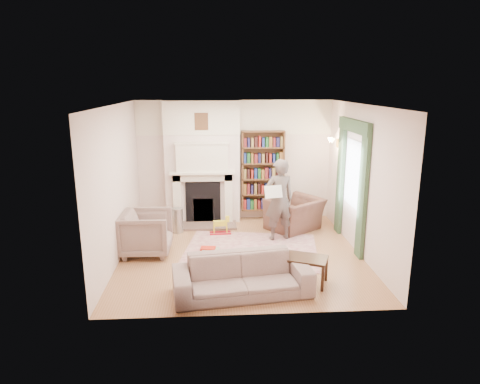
{
  "coord_description": "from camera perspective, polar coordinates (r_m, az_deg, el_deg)",
  "views": [
    {
      "loc": [
        -0.5,
        -7.64,
        3.16
      ],
      "look_at": [
        0.0,
        0.25,
        1.15
      ],
      "focal_mm": 32.0,
      "sensor_mm": 36.0,
      "label": 1
    }
  ],
  "objects": [
    {
      "name": "armchair_left",
      "position": [
        8.32,
        -12.33,
        -5.34
      ],
      "size": [
        0.93,
        0.91,
        0.83
      ],
      "primitive_type": "imported",
      "rotation": [
        0.0,
        0.0,
        1.55
      ],
      "color": "gray",
      "rests_on": "floor"
    },
    {
      "name": "newspaper",
      "position": [
        8.5,
        4.47,
        0.03
      ],
      "size": [
        0.38,
        0.18,
        0.24
      ],
      "primitive_type": "cube",
      "rotation": [
        -0.35,
        0.0,
        0.23
      ],
      "color": "silver",
      "rests_on": "man_reading"
    },
    {
      "name": "sofa",
      "position": [
        6.67,
        0.3,
        -11.09
      ],
      "size": [
        2.19,
        1.1,
        0.61
      ],
      "primitive_type": "imported",
      "rotation": [
        0.0,
        0.0,
        0.14
      ],
      "color": "#A49388",
      "rests_on": "floor"
    },
    {
      "name": "floor",
      "position": [
        8.29,
        0.11,
        -8.16
      ],
      "size": [
        4.5,
        4.5,
        0.0
      ],
      "primitive_type": "plane",
      "color": "#93603A",
      "rests_on": "ground"
    },
    {
      "name": "rocking_horse",
      "position": [
        9.23,
        -2.65,
        -4.46
      ],
      "size": [
        0.47,
        0.21,
        0.4
      ],
      "primitive_type": null,
      "rotation": [
        0.0,
        0.0,
        0.05
      ],
      "color": "yellow",
      "rests_on": "rug"
    },
    {
      "name": "curtain_right",
      "position": [
        9.36,
        13.24,
        1.79
      ],
      "size": [
        0.07,
        0.32,
        2.4
      ],
      "primitive_type": "cube",
      "color": "#2E452C",
      "rests_on": "floor"
    },
    {
      "name": "bookcase",
      "position": [
        10.03,
        3.04,
        2.83
      ],
      "size": [
        1.0,
        0.24,
        1.85
      ],
      "primitive_type": "cube",
      "color": "brown",
      "rests_on": "floor"
    },
    {
      "name": "rug",
      "position": [
        8.44,
        1.49,
        -7.7
      ],
      "size": [
        2.82,
        2.33,
        0.01
      ],
      "primitive_type": "cube",
      "rotation": [
        0.0,
        0.0,
        -0.16
      ],
      "color": "beige",
      "rests_on": "floor"
    },
    {
      "name": "game_box_lid",
      "position": [
        8.43,
        -4.28,
        -7.54
      ],
      "size": [
        0.31,
        0.22,
        0.05
      ],
      "primitive_type": "cube",
      "rotation": [
        0.0,
        0.0,
        -0.11
      ],
      "color": "red",
      "rests_on": "rug"
    },
    {
      "name": "window",
      "position": [
        8.67,
        14.86,
        2.4
      ],
      "size": [
        0.02,
        0.9,
        1.3
      ],
      "primitive_type": "cube",
      "color": "silver",
      "rests_on": "wall_right"
    },
    {
      "name": "board_game",
      "position": [
        8.33,
        -3.9,
        -7.87
      ],
      "size": [
        0.35,
        0.35,
        0.03
      ],
      "primitive_type": "cube",
      "rotation": [
        0.0,
        0.0,
        0.04
      ],
      "color": "#E6C851",
      "rests_on": "rug"
    },
    {
      "name": "man_reading",
      "position": [
        8.77,
        5.24,
        -1.06
      ],
      "size": [
        0.7,
        0.54,
        1.7
      ],
      "primitive_type": "imported",
      "rotation": [
        0.0,
        0.0,
        3.37
      ],
      "color": "#524641",
      "rests_on": "floor"
    },
    {
      "name": "fireplace",
      "position": [
        9.86,
        -5.03,
        3.84
      ],
      "size": [
        1.7,
        0.58,
        2.8
      ],
      "color": "beige",
      "rests_on": "floor"
    },
    {
      "name": "wall_left",
      "position": [
        8.04,
        -16.11,
        1.04
      ],
      "size": [
        0.0,
        4.5,
        4.5
      ],
      "primitive_type": "plane",
      "rotation": [
        1.57,
        0.0,
        1.57
      ],
      "color": "beige",
      "rests_on": "floor"
    },
    {
      "name": "wall_right",
      "position": [
        8.31,
        15.79,
        1.49
      ],
      "size": [
        0.0,
        4.5,
        4.5
      ],
      "primitive_type": "plane",
      "rotation": [
        1.57,
        0.0,
        -1.57
      ],
      "color": "beige",
      "rests_on": "floor"
    },
    {
      "name": "wall_front",
      "position": [
        5.7,
        1.59,
        -3.75
      ],
      "size": [
        4.5,
        0.0,
        4.5
      ],
      "primitive_type": "plane",
      "rotation": [
        -1.57,
        0.0,
        0.0
      ],
      "color": "beige",
      "rests_on": "floor"
    },
    {
      "name": "wall_back",
      "position": [
        10.06,
        -0.72,
        4.18
      ],
      "size": [
        4.5,
        0.0,
        4.5
      ],
      "primitive_type": "plane",
      "rotation": [
        1.57,
        0.0,
        0.0
      ],
      "color": "beige",
      "rests_on": "floor"
    },
    {
      "name": "armchair_reading",
      "position": [
        9.55,
        7.3,
        -2.94
      ],
      "size": [
        1.44,
        1.41,
        0.71
      ],
      "primitive_type": "imported",
      "rotation": [
        0.0,
        0.0,
        3.77
      ],
      "color": "#4C2E28",
      "rests_on": "floor"
    },
    {
      "name": "coffee_table",
      "position": [
        7.12,
        8.6,
        -10.25
      ],
      "size": [
        0.82,
        0.69,
        0.45
      ],
      "primitive_type": null,
      "rotation": [
        0.0,
        0.0,
        -0.4
      ],
      "color": "black",
      "rests_on": "floor"
    },
    {
      "name": "ceiling",
      "position": [
        7.67,
        0.12,
        11.57
      ],
      "size": [
        4.5,
        4.5,
        0.0
      ],
      "primitive_type": "plane",
      "rotation": [
        3.14,
        0.0,
        0.0
      ],
      "color": "white",
      "rests_on": "wall_back"
    },
    {
      "name": "curtain_left",
      "position": [
        8.07,
        16.05,
        -0.37
      ],
      "size": [
        0.07,
        0.32,
        2.4
      ],
      "primitive_type": "cube",
      "color": "#2E452C",
      "rests_on": "floor"
    },
    {
      "name": "comic_annuals",
      "position": [
        7.89,
        1.3,
        -9.21
      ],
      "size": [
        0.7,
        0.62,
        0.02
      ],
      "color": "red",
      "rests_on": "rug"
    },
    {
      "name": "paraffin_heater",
      "position": [
        9.4,
        -8.33,
        -3.76
      ],
      "size": [
        0.28,
        0.28,
        0.55
      ],
      "primitive_type": "cylinder",
      "rotation": [
        0.0,
        0.0,
        -0.17
      ],
      "color": "#9EA1A5",
      "rests_on": "floor"
    },
    {
      "name": "wall_sconce",
      "position": [
        9.57,
        11.81,
        6.39
      ],
      "size": [
        0.2,
        0.24,
        0.24
      ],
      "primitive_type": null,
      "color": "gold",
      "rests_on": "wall_right"
    },
    {
      "name": "pelmet",
      "position": [
        8.52,
        14.97,
        8.53
      ],
      "size": [
        0.09,
        1.7,
        0.24
      ],
      "primitive_type": "cube",
      "color": "#2E452C",
      "rests_on": "wall_right"
    }
  ]
}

